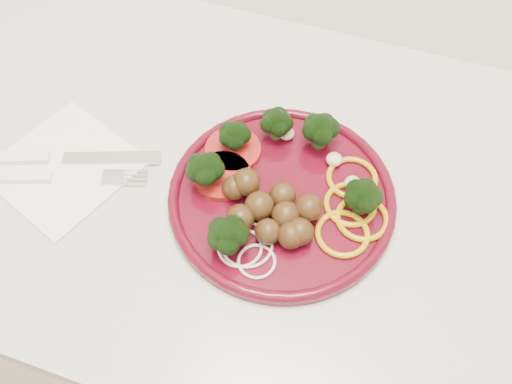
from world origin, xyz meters
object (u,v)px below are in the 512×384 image
(fork, at_px, (36,177))
(napkin, at_px, (64,167))
(plate, at_px, (279,191))
(knife, at_px, (44,158))

(fork, bearing_deg, napkin, 33.31)
(napkin, bearing_deg, fork, -126.78)
(napkin, distance_m, fork, 0.04)
(plate, bearing_deg, fork, -166.13)
(napkin, relative_size, fork, 0.79)
(napkin, height_order, knife, knife)
(plate, relative_size, napkin, 1.76)
(knife, height_order, fork, knife)
(plate, distance_m, napkin, 0.28)
(plate, xyz_separation_m, napkin, (-0.28, -0.04, -0.02))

